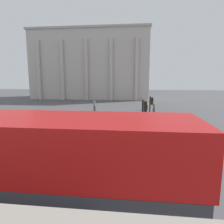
# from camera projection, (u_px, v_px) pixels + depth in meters

# --- Properties ---
(double_decker_bus) EXTENTS (10.50, 2.63, 4.23)m
(double_decker_bus) POSITION_uv_depth(u_px,v_px,m) (14.00, 179.00, 5.88)
(double_decker_bus) COLOR black
(double_decker_bus) RESTS_ON ground_plane
(plaza_building_left) EXTENTS (31.92, 13.47, 18.26)m
(plaza_building_left) POSITION_uv_depth(u_px,v_px,m) (92.00, 65.00, 56.14)
(plaza_building_left) COLOR #BCB2A8
(plaza_building_left) RESTS_ON ground_plane
(traffic_light_near) EXTENTS (0.42, 0.24, 3.91)m
(traffic_light_near) POSITION_uv_depth(u_px,v_px,m) (144.00, 120.00, 13.45)
(traffic_light_near) COLOR black
(traffic_light_near) RESTS_ON ground_plane
(traffic_light_mid) EXTENTS (0.42, 0.24, 3.65)m
(traffic_light_mid) POSITION_uv_depth(u_px,v_px,m) (151.00, 109.00, 19.15)
(traffic_light_mid) COLOR black
(traffic_light_mid) RESTS_ON ground_plane
(pedestrian_grey) EXTENTS (0.32, 0.32, 1.73)m
(pedestrian_grey) POSITION_uv_depth(u_px,v_px,m) (94.00, 105.00, 33.33)
(pedestrian_grey) COLOR #282B33
(pedestrian_grey) RESTS_ON ground_plane
(pedestrian_olive) EXTENTS (0.32, 0.32, 1.60)m
(pedestrian_olive) POSITION_uv_depth(u_px,v_px,m) (154.00, 107.00, 31.31)
(pedestrian_olive) COLOR #282B33
(pedestrian_olive) RESTS_ON ground_plane
(pedestrian_yellow) EXTENTS (0.32, 0.32, 1.81)m
(pedestrian_yellow) POSITION_uv_depth(u_px,v_px,m) (147.00, 104.00, 34.61)
(pedestrian_yellow) COLOR #282B33
(pedestrian_yellow) RESTS_ON ground_plane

